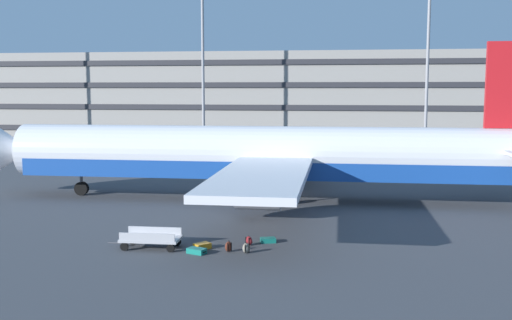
{
  "coord_description": "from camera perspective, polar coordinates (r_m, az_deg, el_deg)",
  "views": [
    {
      "loc": [
        4.23,
        -39.48,
        7.04
      ],
      "look_at": [
        -0.77,
        -5.7,
        3.0
      ],
      "focal_mm": 42.41,
      "sensor_mm": 36.0,
      "label": 1
    }
  ],
  "objects": [
    {
      "name": "backpack_red",
      "position": [
        26.26,
        -0.94,
        -8.32
      ],
      "size": [
        0.4,
        0.38,
        0.5
      ],
      "color": "gray",
      "rests_on": "ground_plane"
    },
    {
      "name": "baggage_cart",
      "position": [
        27.4,
        -9.89,
        -7.32
      ],
      "size": [
        3.32,
        1.37,
        0.82
      ],
      "color": "#B7B7BC",
      "rests_on": "ground_plane"
    },
    {
      "name": "backpack_orange",
      "position": [
        26.49,
        -2.62,
        -8.18
      ],
      "size": [
        0.38,
        0.37,
        0.51
      ],
      "color": "#592619",
      "rests_on": "ground_plane"
    },
    {
      "name": "airliner",
      "position": [
        38.12,
        1.28,
        0.41
      ],
      "size": [
        37.51,
        30.28,
        9.8
      ],
      "color": "silver",
      "rests_on": "ground_plane"
    },
    {
      "name": "light_mast_left",
      "position": [
        75.38,
        -5.04,
        10.59
      ],
      "size": [
        1.8,
        0.5,
        20.9
      ],
      "color": "gray",
      "rests_on": "ground_plane"
    },
    {
      "name": "suitcase_laid_flat",
      "position": [
        27.06,
        -5.1,
        -8.08
      ],
      "size": [
        0.82,
        0.83,
        0.25
      ],
      "color": "orange",
      "rests_on": "ground_plane"
    },
    {
      "name": "backpack_black",
      "position": [
        27.55,
        -0.67,
        -7.63
      ],
      "size": [
        0.43,
        0.39,
        0.46
      ],
      "color": "maroon",
      "rests_on": "ground_plane"
    },
    {
      "name": "suitcase_teal",
      "position": [
        28.05,
        1.15,
        -7.56
      ],
      "size": [
        0.78,
        0.63,
        0.22
      ],
      "color": "#147266",
      "rests_on": "ground_plane"
    },
    {
      "name": "ground_plane",
      "position": [
        40.32,
        2.27,
        -3.31
      ],
      "size": [
        600.0,
        600.0,
        0.0
      ],
      "primitive_type": "plane",
      "color": "#424449"
    },
    {
      "name": "suitcase_silver",
      "position": [
        26.35,
        -5.62,
        -8.52
      ],
      "size": [
        0.89,
        0.7,
        0.23
      ],
      "color": "#147266",
      "rests_on": "ground_plane"
    },
    {
      "name": "terminal_structure",
      "position": [
        90.05,
        5.75,
        6.08
      ],
      "size": [
        158.78,
        18.05,
        12.08
      ],
      "color": "gray",
      "rests_on": "ground_plane"
    },
    {
      "name": "light_mast_center_left",
      "position": [
        74.17,
        15.99,
        12.49
      ],
      "size": [
        1.8,
        0.5,
        26.08
      ],
      "color": "gray",
      "rests_on": "ground_plane"
    }
  ]
}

